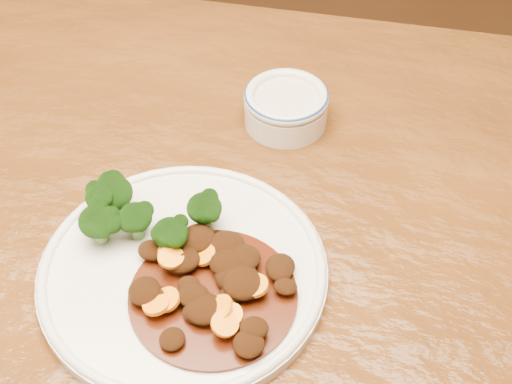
# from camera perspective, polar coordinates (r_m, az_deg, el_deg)

# --- Properties ---
(dining_table) EXTENTS (1.55, 0.99, 0.75)m
(dining_table) POSITION_cam_1_polar(r_m,az_deg,el_deg) (0.88, -7.35, -5.47)
(dining_table) COLOR #5C3210
(dining_table) RESTS_ON ground
(dinner_plate) EXTENTS (0.30, 0.30, 0.02)m
(dinner_plate) POSITION_cam_1_polar(r_m,az_deg,el_deg) (0.75, -5.85, -6.27)
(dinner_plate) COLOR silver
(dinner_plate) RESTS_ON dining_table
(broccoli_florets) EXTENTS (0.15, 0.09, 0.05)m
(broccoli_florets) POSITION_cam_1_polar(r_m,az_deg,el_deg) (0.76, -9.35, -1.64)
(broccoli_florets) COLOR #66A053
(broccoli_florets) RESTS_ON dinner_plate
(mince_stew) EXTENTS (0.17, 0.17, 0.03)m
(mince_stew) POSITION_cam_1_polar(r_m,az_deg,el_deg) (0.72, -3.28, -7.26)
(mince_stew) COLOR #3F1606
(mince_stew) RESTS_ON dinner_plate
(dip_bowl) EXTENTS (0.11, 0.11, 0.05)m
(dip_bowl) POSITION_cam_1_polar(r_m,az_deg,el_deg) (0.91, 2.41, 6.94)
(dip_bowl) COLOR beige
(dip_bowl) RESTS_ON dining_table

